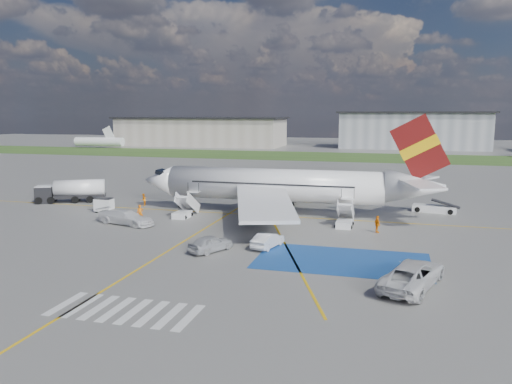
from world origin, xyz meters
The scene contains 22 objects.
ground centered at (0.00, 0.00, 0.00)m, with size 400.00×400.00×0.00m, color #60605E.
grass_strip centered at (0.00, 95.00, 0.01)m, with size 400.00×30.00×0.01m, color #2D4C1E.
taxiway_line_main centered at (0.00, 12.00, 0.01)m, with size 120.00×0.20×0.01m, color gold.
taxiway_line_cross centered at (-5.00, -10.00, 0.01)m, with size 0.20×60.00×0.01m, color gold.
taxiway_line_diag centered at (0.00, 12.00, 0.01)m, with size 0.20×60.00×0.01m, color gold.
staging_box centered at (10.00, -4.00, 0.01)m, with size 14.00×8.00×0.01m, color navy.
crosswalk centered at (-1.80, -18.00, 0.01)m, with size 9.00×4.00×0.01m.
terminal_west centered at (-55.00, 130.00, 5.00)m, with size 60.00×22.00×10.00m, color #9F9689.
terminal_centre centered at (20.00, 135.00, 6.00)m, with size 48.00×18.00×12.00m, color gray.
airliner centered at (1.51, 14.00, 3.39)m, with size 36.81×32.95×11.92m.
airstairs_fwd centered at (-9.50, 8.70, 0.62)m, with size 1.90×5.20×3.60m.
airstairs_aft centered at (9.00, 8.70, 0.62)m, with size 1.90×5.20×3.60m.
fuel_tanker centered at (-28.15, 13.85, 1.28)m, with size 9.03×5.88×3.03m.
gpu_cart centered at (-19.96, 8.74, 0.80)m, with size 2.13×1.39×1.77m.
belt_loader centered at (18.89, 19.41, 0.40)m, with size 5.59×2.75×1.62m.
car_silver_a centered at (-1.34, -4.24, 0.73)m, with size 1.73×4.30×1.47m, color #A5A7AC.
car_silver_b centered at (3.14, -1.62, 0.68)m, with size 1.45×4.15×1.37m, color #BABDC1.
van_white_a centered at (15.32, -8.87, 1.16)m, with size 2.84×6.17×2.31m, color silver.
van_white_b centered at (-14.03, 3.50, 1.05)m, with size 2.18×5.37×2.11m, color silver.
crew_fwd centered at (-13.19, 5.17, 0.95)m, with size 0.69×0.45×1.89m, color orange.
crew_nose centered at (-17.42, 13.95, 0.80)m, with size 0.78×0.61×1.60m, color orange.
crew_aft centered at (12.45, 6.78, 0.87)m, with size 1.02×0.43×1.74m, color orange.
Camera 1 is at (13.59, -43.84, 11.95)m, focal length 35.00 mm.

